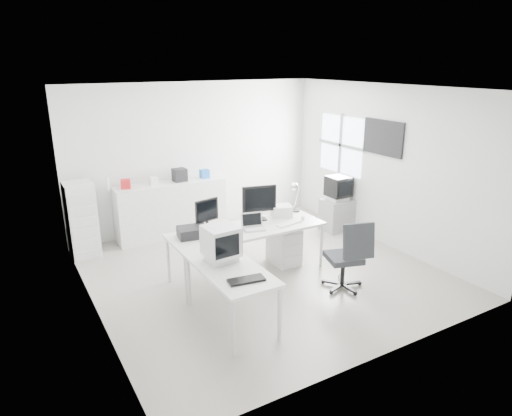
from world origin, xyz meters
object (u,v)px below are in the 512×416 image
drawer_pedestal (284,246)px  crt_monitor (221,242)px  lcd_monitor_small (207,214)px  crt_tv (338,188)px  inkjet_printer (192,232)px  filing_cabinet (82,220)px  main_desk (248,251)px  laptop (254,222)px  office_chair (344,254)px  tv_cabinet (337,215)px  sideboard (171,209)px  side_desk (231,295)px  laser_printer (281,211)px  lcd_monitor_large (259,203)px

drawer_pedestal → crt_monitor: (-1.55, -0.90, 0.70)m
lcd_monitor_small → crt_tv: (2.99, 0.58, -0.16)m
inkjet_printer → crt_monitor: bearing=-80.9°
lcd_monitor_small → filing_cabinet: (-1.51, 1.71, -0.36)m
main_desk → filing_cabinet: filing_cabinet is taller
laptop → crt_tv: bearing=34.0°
office_chair → tv_cabinet: bearing=69.7°
drawer_pedestal → inkjet_printer: inkjet_printer is taller
sideboard → side_desk: bearing=-97.3°
drawer_pedestal → filing_cabinet: filing_cabinet is taller
drawer_pedestal → office_chair: (0.27, -1.14, 0.23)m
laser_printer → inkjet_printer: bearing=-157.9°
laptop → filing_cabinet: 2.96m
side_desk → laptop: (0.90, 1.00, 0.50)m
lcd_monitor_small → laser_printer: (1.30, -0.03, -0.16)m
side_desk → filing_cabinet: size_ratio=1.09×
side_desk → tv_cabinet: size_ratio=2.30×
laser_printer → lcd_monitor_small: bearing=-163.5°
laser_printer → office_chair: office_chair is taller
drawer_pedestal → crt_tv: bearing=24.1°
inkjet_printer → laptop: laptop is taller
sideboard → laser_printer: bearing=-58.8°
main_desk → filing_cabinet: size_ratio=1.88×
filing_cabinet → lcd_monitor_large: bearing=-35.5°
office_chair → laser_printer: bearing=116.7°
laptop → tv_cabinet: laptop is taller
lcd_monitor_large → filing_cabinet: (-2.41, 1.71, -0.40)m
laptop → filing_cabinet: (-2.11, 2.06, -0.23)m
inkjet_printer → lcd_monitor_small: 0.38m
side_desk → laser_printer: laser_printer is taller
filing_cabinet → side_desk: bearing=-68.5°
lcd_monitor_small → filing_cabinet: size_ratio=0.39×
office_chair → crt_tv: (1.48, 1.92, 0.31)m
crt_monitor → tv_cabinet: bearing=23.4°
main_desk → office_chair: size_ratio=2.28×
main_desk → lcd_monitor_small: size_ratio=4.87×
crt_monitor → crt_tv: bearing=23.4°
main_desk → laser_printer: bearing=16.3°
drawer_pedestal → lcd_monitor_large: bearing=150.3°
lcd_monitor_small → crt_monitor: (-0.30, -1.10, 0.00)m
office_chair → filing_cabinet: bearing=152.0°
crt_monitor → lcd_monitor_large: bearing=38.9°
lcd_monitor_small → office_chair: 2.08m
drawer_pedestal → filing_cabinet: size_ratio=0.47×
main_desk → filing_cabinet: (-2.06, 1.96, 0.26)m
side_desk → drawer_pedestal: size_ratio=2.33×
crt_monitor → office_chair: 1.89m
laser_printer → sideboard: (-1.18, 1.95, -0.33)m
lcd_monitor_large → office_chair: size_ratio=0.54×
lcd_monitor_small → sideboard: (0.12, 1.92, -0.48)m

